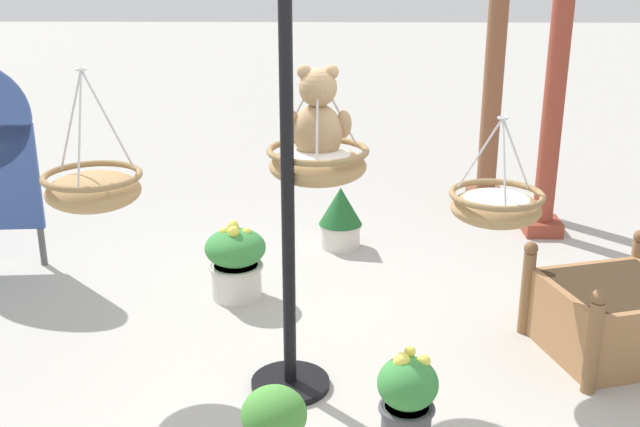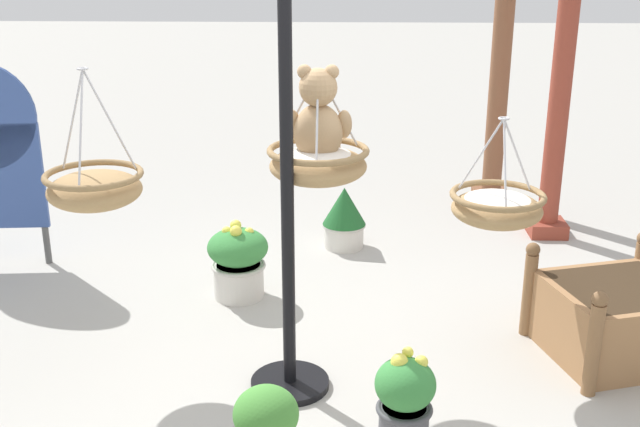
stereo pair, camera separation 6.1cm
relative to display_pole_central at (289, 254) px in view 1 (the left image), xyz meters
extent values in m
plane|color=#ADAAA3|center=(0.17, 0.10, -0.81)|extent=(40.00, 40.00, 0.00)
cylinder|color=black|center=(0.00, 0.00, 0.44)|extent=(0.07, 0.07, 2.50)
cylinder|color=black|center=(0.00, 0.00, -0.79)|extent=(0.44, 0.44, 0.04)
ellipsoid|color=#A37F51|center=(0.15, 0.25, 0.41)|extent=(0.53, 0.53, 0.19)
torus|color=olive|center=(0.15, 0.25, 0.50)|extent=(0.55, 0.55, 0.04)
ellipsoid|color=silver|center=(0.15, 0.25, 0.43)|extent=(0.47, 0.47, 0.15)
cylinder|color=#B7B7BC|center=(0.26, 0.31, 0.71)|extent=(0.23, 0.14, 0.43)
cylinder|color=#B7B7BC|center=(0.04, 0.31, 0.71)|extent=(0.23, 0.14, 0.43)
cylinder|color=#B7B7BC|center=(0.15, 0.13, 0.71)|extent=(0.01, 0.25, 0.43)
torus|color=#B7B7BC|center=(0.15, 0.25, 0.92)|extent=(0.06, 0.06, 0.01)
ellipsoid|color=tan|center=(0.15, 0.26, 0.59)|extent=(0.26, 0.22, 0.31)
sphere|color=tan|center=(0.15, 0.26, 0.84)|extent=(0.24, 0.24, 0.20)
ellipsoid|color=tan|center=(0.15, 0.33, 0.82)|extent=(0.11, 0.09, 0.07)
sphere|color=black|center=(0.15, 0.36, 0.82)|extent=(0.03, 0.03, 0.03)
sphere|color=tan|center=(0.08, 0.26, 0.92)|extent=(0.08, 0.08, 0.08)
sphere|color=tan|center=(0.22, 0.26, 0.92)|extent=(0.08, 0.08, 0.08)
ellipsoid|color=tan|center=(0.01, 0.29, 0.63)|extent=(0.08, 0.15, 0.20)
ellipsoid|color=tan|center=(0.29, 0.29, 0.63)|extent=(0.08, 0.15, 0.20)
ellipsoid|color=tan|center=(0.08, 0.37, 0.48)|extent=(0.10, 0.18, 0.10)
ellipsoid|color=tan|center=(0.22, 0.37, 0.48)|extent=(0.10, 0.18, 0.10)
ellipsoid|color=#A37F51|center=(-1.09, 0.26, 0.25)|extent=(0.52, 0.52, 0.20)
torus|color=olive|center=(-1.09, 0.26, 0.35)|extent=(0.55, 0.55, 0.04)
cylinder|color=#B7B7BC|center=(-0.98, 0.32, 0.64)|extent=(0.22, 0.14, 0.59)
cylinder|color=#B7B7BC|center=(-1.19, 0.32, 0.64)|extent=(0.22, 0.14, 0.59)
cylinder|color=#B7B7BC|center=(-1.09, 0.14, 0.64)|extent=(0.01, 0.25, 0.59)
torus|color=#B7B7BC|center=(-1.09, 0.26, 0.93)|extent=(0.06, 0.06, 0.01)
ellipsoid|color=#A37F51|center=(1.14, 0.32, 0.15)|extent=(0.50, 0.50, 0.18)
torus|color=olive|center=(1.14, 0.32, 0.23)|extent=(0.53, 0.53, 0.04)
ellipsoid|color=silver|center=(1.14, 0.32, 0.17)|extent=(0.44, 0.44, 0.15)
cylinder|color=#B7B7BC|center=(1.24, 0.37, 0.45)|extent=(0.22, 0.13, 0.44)
cylinder|color=#B7B7BC|center=(1.04, 0.37, 0.45)|extent=(0.22, 0.13, 0.44)
cylinder|color=#B7B7BC|center=(1.14, 0.20, 0.45)|extent=(0.01, 0.24, 0.44)
torus|color=#B7B7BC|center=(1.14, 0.32, 0.66)|extent=(0.06, 0.06, 0.01)
cylinder|color=brown|center=(1.68, 3.29, 0.43)|extent=(0.18, 0.18, 2.47)
cube|color=brown|center=(1.68, 3.29, -0.75)|extent=(0.32, 0.32, 0.12)
cylinder|color=brown|center=(2.01, 2.46, 0.61)|extent=(0.17, 0.17, 2.83)
cube|color=brown|center=(2.01, 2.46, -0.75)|extent=(0.31, 0.31, 0.12)
cube|color=#9E7047|center=(1.93, 0.43, -0.58)|extent=(0.95, 0.91, 0.44)
cube|color=#382819|center=(1.93, 0.43, -0.39)|extent=(0.83, 0.80, 0.06)
cylinder|color=brown|center=(1.45, 0.67, -0.53)|extent=(0.08, 0.08, 0.54)
cylinder|color=brown|center=(2.20, 0.89, -0.53)|extent=(0.08, 0.08, 0.54)
cylinder|color=brown|center=(1.65, -0.02, -0.53)|extent=(0.08, 0.08, 0.54)
sphere|color=brown|center=(1.45, 0.67, -0.23)|extent=(0.09, 0.09, 0.09)
sphere|color=brown|center=(2.20, 0.89, -0.23)|extent=(0.09, 0.09, 0.09)
sphere|color=brown|center=(1.65, -0.02, -0.23)|extent=(0.09, 0.09, 0.09)
cylinder|color=beige|center=(-0.44, 1.16, -0.68)|extent=(0.35, 0.35, 0.24)
torus|color=#BCB7AE|center=(-0.44, 1.16, -0.57)|extent=(0.38, 0.38, 0.03)
cylinder|color=#382819|center=(-0.44, 1.16, -0.58)|extent=(0.31, 0.31, 0.03)
ellipsoid|color=#38843D|center=(-0.44, 1.16, -0.44)|extent=(0.42, 0.42, 0.25)
sphere|color=#E5DB4C|center=(-0.36, 1.18, -0.33)|extent=(0.07, 0.07, 0.07)
sphere|color=#E5DB4C|center=(-0.46, 1.23, -0.30)|extent=(0.08, 0.08, 0.08)
sphere|color=#E5DB4C|center=(-0.51, 1.17, -0.32)|extent=(0.07, 0.07, 0.07)
sphere|color=#E5DB4C|center=(-0.44, 1.10, -0.30)|extent=(0.08, 0.08, 0.08)
cylinder|color=beige|center=(0.29, 2.11, -0.71)|extent=(0.32, 0.32, 0.20)
torus|color=#BCB7AE|center=(0.29, 2.11, -0.62)|extent=(0.35, 0.35, 0.03)
cylinder|color=#382819|center=(0.29, 2.11, -0.62)|extent=(0.28, 0.28, 0.03)
cone|color=#1E5B28|center=(0.29, 2.11, -0.45)|extent=(0.35, 0.35, 0.31)
ellipsoid|color=#478E38|center=(0.04, -1.60, 0.09)|extent=(0.22, 0.22, 0.19)
torus|color=#444449|center=(0.59, -0.62, -0.53)|extent=(0.27, 0.27, 0.03)
cylinder|color=#382819|center=(0.59, -0.62, -0.54)|extent=(0.21, 0.21, 0.03)
ellipsoid|color=#38843D|center=(0.59, -0.62, -0.40)|extent=(0.29, 0.29, 0.25)
sphere|color=#E5DB4C|center=(0.66, -0.59, -0.29)|extent=(0.07, 0.07, 0.07)
sphere|color=#E5DB4C|center=(0.60, -0.55, -0.27)|extent=(0.06, 0.06, 0.06)
sphere|color=#E5DB4C|center=(0.56, -0.61, -0.29)|extent=(0.08, 0.08, 0.08)
cylinder|color=#4C4C4C|center=(-1.99, 1.70, -0.66)|extent=(0.05, 0.05, 0.30)
camera|label=1|loc=(0.24, -3.81, 1.57)|focal=43.90mm
camera|label=2|loc=(0.30, -3.81, 1.57)|focal=43.90mm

